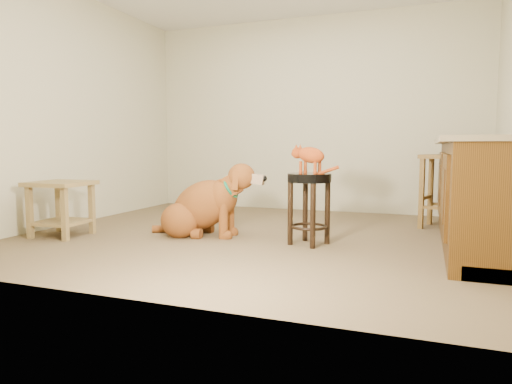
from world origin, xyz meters
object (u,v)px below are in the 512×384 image
at_px(padded_stool, 309,194).
at_px(side_table, 61,200).
at_px(wood_stool, 443,190).
at_px(tabby_kitten, 309,156).
at_px(golden_retriever, 204,207).

xyz_separation_m(padded_stool, side_table, (-2.35, -0.47, -0.10)).
distance_m(padded_stool, wood_stool, 1.73).
relative_size(side_table, tabby_kitten, 1.22).
bearing_deg(padded_stool, side_table, -168.76).
xyz_separation_m(side_table, golden_retriever, (1.28, 0.51, -0.07)).
bearing_deg(golden_retriever, side_table, -164.18).
bearing_deg(tabby_kitten, wood_stool, 68.18).
height_order(wood_stool, tabby_kitten, tabby_kitten).
distance_m(side_table, golden_retriever, 1.38).
xyz_separation_m(wood_stool, golden_retriever, (-2.20, -1.27, -0.13)).
height_order(padded_stool, tabby_kitten, tabby_kitten).
distance_m(wood_stool, tabby_kitten, 1.77).
relative_size(padded_stool, wood_stool, 0.81).
xyz_separation_m(side_table, tabby_kitten, (2.34, 0.47, 0.44)).
bearing_deg(golden_retriever, padded_stool, -7.78).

